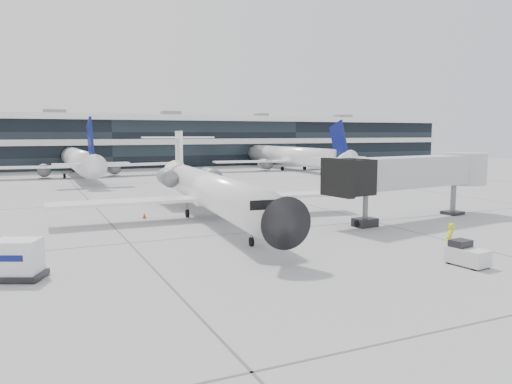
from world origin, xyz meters
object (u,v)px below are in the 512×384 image
baggage_tug (467,255)px  cargo_uld (18,260)px  regional_jet (209,189)px  ramp_worker (450,240)px  jet_bridge (419,172)px

baggage_tug → cargo_uld: bearing=154.4°
regional_jet → cargo_uld: bearing=-133.2°
regional_jet → cargo_uld: regional_jet is taller
ramp_worker → cargo_uld: 23.86m
ramp_worker → cargo_uld: size_ratio=0.70×
baggage_tug → cargo_uld: 23.84m
regional_jet → jet_bridge: size_ratio=1.89×
ramp_worker → baggage_tug: size_ratio=0.90×
regional_jet → cargo_uld: size_ratio=11.06×
regional_jet → cargo_uld: (-14.72, -13.03, -1.58)m
jet_bridge → cargo_uld: jet_bridge is taller
regional_jet → ramp_worker: regional_jet is taller
regional_jet → jet_bridge: bearing=-20.6°
regional_jet → baggage_tug: 22.11m
regional_jet → ramp_worker: (8.44, -18.80, -1.55)m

